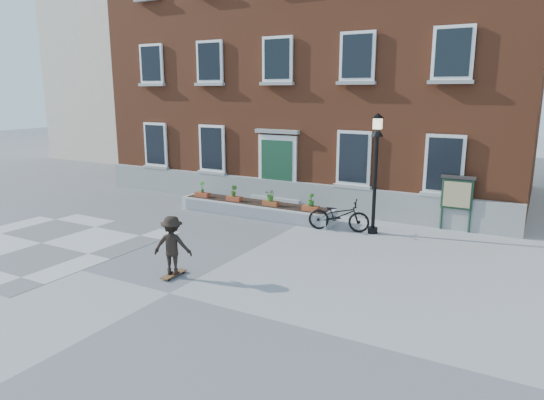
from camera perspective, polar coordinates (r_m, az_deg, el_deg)
The scene contains 9 objects.
ground at distance 11.73m, azimuth -11.96°, elevation -10.68°, with size 100.00×100.00×0.00m, color gray.
checker_patch at distance 16.65m, azimuth -25.48°, elevation -4.61°, with size 6.00×6.00×0.01m, color slate.
distant_building at distance 37.75m, azimuth -13.24°, elevation 15.22°, with size 10.00×12.00×13.00m, color beige.
bicycle at distance 16.39m, azimuth 7.86°, elevation -1.78°, with size 0.72×2.05×1.08m, color black.
brick_building at distance 23.91m, azimuth 6.73°, elevation 16.66°, with size 18.40×10.85×12.60m.
planter_assembly at distance 18.28m, azimuth -1.95°, elevation -0.92°, with size 6.20×1.12×1.15m.
lamp_post at distance 15.93m, azimuth 12.15°, elevation 4.97°, with size 0.40×0.40×3.93m.
notice_board at distance 17.23m, azimuth 20.95°, elevation 0.66°, with size 1.10×0.16×1.87m.
skateboarder at distance 12.43m, azimuth -11.64°, elevation -5.26°, with size 1.11×0.88×1.58m.
Camera 1 is at (7.22, -8.02, 4.59)m, focal length 32.00 mm.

